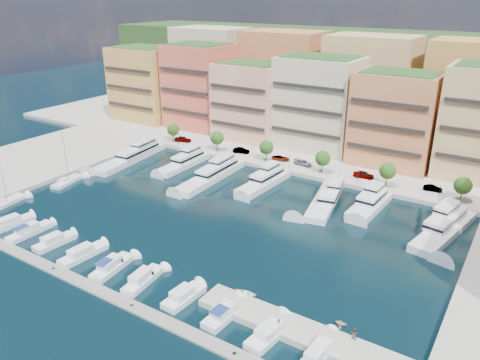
{
  "coord_description": "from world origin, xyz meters",
  "views": [
    {
      "loc": [
        49.99,
        -68.79,
        42.84
      ],
      "look_at": [
        0.3,
        7.89,
        6.0
      ],
      "focal_mm": 35.0,
      "sensor_mm": 36.0,
      "label": 1
    }
  ],
  "objects": [
    {
      "name": "tender_0",
      "position": [
        18.29,
        -19.0,
        0.42
      ],
      "size": [
        4.9,
        4.3,
        0.85
      ],
      "primitive_type": "imported",
      "rotation": [
        0.0,
        0.0,
        1.98
      ],
      "color": "white",
      "rests_on": "ground"
    },
    {
      "name": "backblock_1",
      "position": [
        -25.0,
        74.0,
        16.0
      ],
      "size": [
        26.0,
        18.0,
        30.0
      ],
      "primitive_type": "cube",
      "color": "#CA7F4B",
      "rests_on": "north_quay"
    },
    {
      "name": "ground",
      "position": [
        0.0,
        0.0,
        0.0
      ],
      "size": [
        400.0,
        400.0,
        0.0
      ],
      "primitive_type": "plane",
      "color": "black",
      "rests_on": "ground"
    },
    {
      "name": "lamppost_3",
      "position": [
        18.0,
        31.2,
        3.83
      ],
      "size": [
        0.3,
        0.3,
        4.2
      ],
      "color": "black",
      "rests_on": "north_quay"
    },
    {
      "name": "tree_3",
      "position": [
        8.0,
        33.5,
        4.74
      ],
      "size": [
        3.8,
        3.8,
        5.65
      ],
      "color": "#473323",
      "rests_on": "north_quay"
    },
    {
      "name": "apartment_4",
      "position": [
        20.0,
        49.99,
        12.81
      ],
      "size": [
        20.0,
        15.5,
        23.8
      ],
      "color": "#CA7F4B",
      "rests_on": "north_quay"
    },
    {
      "name": "apartment_0",
      "position": [
        -66.0,
        49.99,
        13.31
      ],
      "size": [
        22.0,
        16.5,
        24.8
      ],
      "color": "#BB8744",
      "rests_on": "north_quay"
    },
    {
      "name": "sailboat_1",
      "position": [
        -41.72,
        -3.93,
        0.31
      ],
      "size": [
        4.54,
        9.06,
        13.2
      ],
      "color": "silver",
      "rests_on": "ground"
    },
    {
      "name": "south_pontoon",
      "position": [
        -3.0,
        -30.0,
        0.0
      ],
      "size": [
        72.0,
        2.2,
        0.35
      ],
      "primitive_type": "cube",
      "color": "gray",
      "rests_on": "ground"
    },
    {
      "name": "lamppost_1",
      "position": [
        -18.0,
        31.2,
        3.83
      ],
      "size": [
        0.3,
        0.3,
        4.2
      ],
      "color": "black",
      "rests_on": "north_quay"
    },
    {
      "name": "cruiser_4",
      "position": [
        -3.95,
        -24.61,
        0.57
      ],
      "size": [
        3.81,
        8.74,
        2.66
      ],
      "color": "white",
      "rests_on": "ground"
    },
    {
      "name": "north_quay",
      "position": [
        0.0,
        62.0,
        0.0
      ],
      "size": [
        220.0,
        64.0,
        2.0
      ],
      "primitive_type": "cube",
      "color": "#9E998E",
      "rests_on": "ground"
    },
    {
      "name": "tree_1",
      "position": [
        -24.0,
        33.5,
        4.74
      ],
      "size": [
        3.8,
        3.8,
        5.65
      ],
      "color": "#473323",
      "rests_on": "north_quay"
    },
    {
      "name": "cruiser_5",
      "position": [
        3.02,
        -24.59,
        0.55
      ],
      "size": [
        3.54,
        8.53,
        2.55
      ],
      "color": "white",
      "rests_on": "ground"
    },
    {
      "name": "apartment_2",
      "position": [
        -23.0,
        49.99,
        12.31
      ],
      "size": [
        20.0,
        15.5,
        22.8
      ],
      "color": "#F1B586",
      "rests_on": "north_quay"
    },
    {
      "name": "car_2",
      "position": [
        -4.95,
        35.79,
        1.67
      ],
      "size": [
        5.33,
        3.98,
        1.35
      ],
      "primitive_type": "imported",
      "rotation": [
        0.0,
        0.0,
        1.98
      ],
      "color": "gray",
      "rests_on": "north_quay"
    },
    {
      "name": "yacht_2",
      "position": [
        -13.91,
        17.74,
        1.21
      ],
      "size": [
        5.47,
        24.73,
        7.3
      ],
      "color": "silver",
      "rests_on": "ground"
    },
    {
      "name": "cruiser_2",
      "position": [
        -19.01,
        -24.58,
        0.55
      ],
      "size": [
        3.14,
        7.77,
        2.55
      ],
      "color": "white",
      "rests_on": "ground"
    },
    {
      "name": "person_1",
      "position": [
        35.94,
        -20.0,
        1.83
      ],
      "size": [
        0.84,
        0.67,
        1.65
      ],
      "primitive_type": "imported",
      "rotation": [
        0.0,
        0.0,
        3.09
      ],
      "color": "brown",
      "rests_on": "finger_pier"
    },
    {
      "name": "apartment_3",
      "position": [
        -2.0,
        51.99,
        13.81
      ],
      "size": [
        22.0,
        16.5,
        25.8
      ],
      "color": "beige",
      "rests_on": "north_quay"
    },
    {
      "name": "tree_4",
      "position": [
        24.0,
        33.5,
        4.74
      ],
      "size": [
        3.8,
        3.8,
        5.65
      ],
      "color": "#473323",
      "rests_on": "north_quay"
    },
    {
      "name": "cruiser_0",
      "position": [
        -32.39,
        -24.59,
        0.55
      ],
      "size": [
        3.56,
        8.88,
        2.55
      ],
      "color": "white",
      "rests_on": "ground"
    },
    {
      "name": "cruiser_1",
      "position": [
        -26.37,
        -24.62,
        0.57
      ],
      "size": [
        2.46,
        8.99,
        2.66
      ],
      "color": "white",
      "rests_on": "ground"
    },
    {
      "name": "car_3",
      "position": [
        1.66,
        35.76,
        1.71
      ],
      "size": [
        5.1,
        2.55,
        1.42
      ],
      "primitive_type": "imported",
      "rotation": [
        0.0,
        0.0,
        1.45
      ],
      "color": "gray",
      "rests_on": "north_quay"
    },
    {
      "name": "finger_pier",
      "position": [
        30.0,
        -22.0,
        0.0
      ],
      "size": [
        32.0,
        5.0,
        2.0
      ],
      "primitive_type": "cube",
      "color": "#9E998E",
      "rests_on": "ground"
    },
    {
      "name": "cruiser_8",
      "position": [
        26.07,
        -24.59,
        0.55
      ],
      "size": [
        3.71,
        8.4,
        2.55
      ],
      "color": "white",
      "rests_on": "ground"
    },
    {
      "name": "cruiser_7",
      "position": [
        18.69,
        -24.6,
        0.57
      ],
      "size": [
        3.04,
        7.74,
        2.66
      ],
      "color": "white",
      "rests_on": "ground"
    },
    {
      "name": "tender_3",
      "position": [
        33.21,
        -17.26,
        0.45
      ],
      "size": [
        1.83,
        1.62,
        0.91
      ],
      "primitive_type": "imported",
      "rotation": [
        0.0,
        0.0,
        1.65
      ],
      "color": "beige",
      "rests_on": "ground"
    },
    {
      "name": "car_5",
      "position": [
        33.7,
        36.39,
        1.67
      ],
      "size": [
        4.25,
        2.01,
        1.35
      ],
      "primitive_type": "imported",
      "rotation": [
        0.0,
        0.0,
        1.72
      ],
      "color": "gray",
      "rests_on": "north_quay"
    },
    {
      "name": "yacht_6",
      "position": [
        39.77,
        19.02,
        1.21
      ],
      "size": [
        8.57,
        22.27,
        7.3
      ],
      "color": "silver",
      "rests_on": "ground"
    },
    {
      "name": "lamppost_0",
      "position": [
        -36.0,
        31.2,
        3.83
      ],
      "size": [
        0.3,
        0.3,
        4.2
      ],
      "color": "black",
      "rests_on": "north_quay"
    },
    {
      "name": "car_4",
      "position": [
        17.87,
        35.8,
        1.84
      ],
      "size": [
        5.14,
        2.55,
        1.68
      ],
      "primitive_type": "imported",
      "rotation": [
        0.0,
        0.0,
        1.69
      ],
      "color": "gray",
      "rests_on": "north_quay"
    },
    {
      "name": "tree_5",
      "position": [
        40.0,
        33.5,
        4.74
      ],
      "size": [
        3.8,
        3.8,
        5.65
      ],
      "color": "#473323",
      "rests_on": "north_quay"
    },
    {
      "name": "cruiser_9",
      "position": [
        33.16,
        -24.6,
        0.55
      ],
      "size": [
        3.05,
        9.13,
        2.55
      ],
      "color": "white",
      "rests_on": "ground"
    },
    {
      "name": "yacht_4",
      "position": [
        15.34,
        19.34,
        1.09
      ],
      "size": [
        8.69,
        21.45,
        7.3
      ],
      "color": "silver",
      "rests_on": "ground"
    },
    {
      "name": "hillside",
      "position": [
        0.0,
        110.0,
        0.0
      ],
      "size": [
        240.0,
        40.0,
        58.0
      ],
      "primitive_type": "cube",
      "color": "#1F3817",
      "rests_on": "ground"
    },
    {
      "name": "sailboat_0",
      "position": [
        -42.78,
        -19.29,
        0.31
      ],
      "size": [
        4.13,
        9.57,
        13.2
      ],
      "color": "silver",
      "rests_on": "ground"
    },
    {
      "name": "yacht_1",
      "position": [
        -25.33,
        20.74,
        1.09
      ],
      "size": [
        4.57,
        18.01,
        7.3
      ],
      "color": "silver",
      "rests_on": "ground"
    },
    {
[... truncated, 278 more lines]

